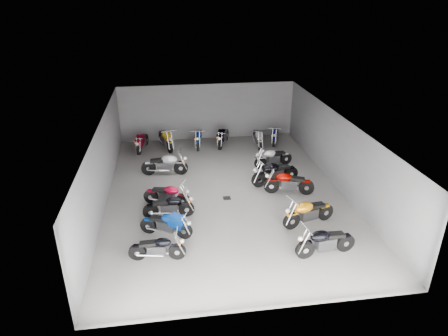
{
  "coord_description": "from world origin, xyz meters",
  "views": [
    {
      "loc": [
        -2.24,
        -15.2,
        8.18
      ],
      "look_at": [
        0.01,
        0.4,
        1.0
      ],
      "focal_mm": 32.0,
      "sensor_mm": 36.0,
      "label": 1
    }
  ],
  "objects_px": {
    "drain_grate": "(227,198)",
    "motorcycle_back_a": "(142,142)",
    "motorcycle_left_b": "(167,224)",
    "motorcycle_right_e": "(275,173)",
    "motorcycle_right_b": "(308,212)",
    "motorcycle_left_d": "(167,195)",
    "motorcycle_back_b": "(166,139)",
    "motorcycle_left_a": "(158,248)",
    "motorcycle_back_d": "(223,137)",
    "motorcycle_left_f": "(165,164)",
    "motorcycle_back_e": "(258,138)",
    "motorcycle_left_c": "(169,206)",
    "motorcycle_right_a": "(325,242)",
    "motorcycle_right_f": "(273,157)",
    "motorcycle_right_d": "(288,183)",
    "motorcycle_back_f": "(275,135)",
    "motorcycle_back_c": "(199,138)"
  },
  "relations": [
    {
      "from": "drain_grate",
      "to": "motorcycle_back_a",
      "type": "height_order",
      "value": "motorcycle_back_a"
    },
    {
      "from": "motorcycle_left_b",
      "to": "motorcycle_right_e",
      "type": "relative_size",
      "value": 0.82
    },
    {
      "from": "motorcycle_right_b",
      "to": "motorcycle_right_e",
      "type": "height_order",
      "value": "motorcycle_right_e"
    },
    {
      "from": "motorcycle_left_d",
      "to": "motorcycle_back_b",
      "type": "height_order",
      "value": "motorcycle_back_b"
    },
    {
      "from": "motorcycle_left_a",
      "to": "motorcycle_back_d",
      "type": "height_order",
      "value": "motorcycle_back_d"
    },
    {
      "from": "drain_grate",
      "to": "motorcycle_left_f",
      "type": "xyz_separation_m",
      "value": [
        -2.54,
        2.74,
        0.52
      ]
    },
    {
      "from": "drain_grate",
      "to": "motorcycle_back_e",
      "type": "bearing_deg",
      "value": 65.6
    },
    {
      "from": "motorcycle_left_d",
      "to": "motorcycle_back_e",
      "type": "xyz_separation_m",
      "value": [
        5.11,
        6.04,
        0.01
      ]
    },
    {
      "from": "motorcycle_left_c",
      "to": "motorcycle_left_d",
      "type": "distance_m",
      "value": 0.94
    },
    {
      "from": "motorcycle_left_d",
      "to": "motorcycle_right_b",
      "type": "xyz_separation_m",
      "value": [
        5.18,
        -2.19,
        0.04
      ]
    },
    {
      "from": "motorcycle_left_b",
      "to": "motorcycle_right_e",
      "type": "xyz_separation_m",
      "value": [
        4.87,
        3.49,
        0.08
      ]
    },
    {
      "from": "motorcycle_left_a",
      "to": "motorcycle_right_a",
      "type": "distance_m",
      "value": 5.5
    },
    {
      "from": "motorcycle_left_b",
      "to": "motorcycle_left_c",
      "type": "distance_m",
      "value": 1.26
    },
    {
      "from": "drain_grate",
      "to": "motorcycle_left_a",
      "type": "relative_size",
      "value": 0.17
    },
    {
      "from": "motorcycle_left_b",
      "to": "motorcycle_back_e",
      "type": "height_order",
      "value": "motorcycle_back_e"
    },
    {
      "from": "motorcycle_left_a",
      "to": "motorcycle_back_a",
      "type": "height_order",
      "value": "motorcycle_back_a"
    },
    {
      "from": "drain_grate",
      "to": "motorcycle_back_d",
      "type": "distance_m",
      "value": 6.24
    },
    {
      "from": "motorcycle_left_d",
      "to": "motorcycle_right_a",
      "type": "xyz_separation_m",
      "value": [
        5.11,
        -4.06,
        0.03
      ]
    },
    {
      "from": "motorcycle_right_f",
      "to": "motorcycle_back_d",
      "type": "xyz_separation_m",
      "value": [
        -2.02,
        3.27,
        0.03
      ]
    },
    {
      "from": "motorcycle_left_d",
      "to": "motorcycle_back_d",
      "type": "xyz_separation_m",
      "value": [
        3.2,
        6.43,
        0.03
      ]
    },
    {
      "from": "drain_grate",
      "to": "motorcycle_back_e",
      "type": "height_order",
      "value": "motorcycle_back_e"
    },
    {
      "from": "drain_grate",
      "to": "motorcycle_left_b",
      "type": "height_order",
      "value": "motorcycle_left_b"
    },
    {
      "from": "motorcycle_left_b",
      "to": "motorcycle_right_a",
      "type": "relative_size",
      "value": 0.88
    },
    {
      "from": "drain_grate",
      "to": "motorcycle_right_b",
      "type": "xyz_separation_m",
      "value": [
        2.7,
        -2.44,
        0.52
      ]
    },
    {
      "from": "motorcycle_left_b",
      "to": "motorcycle_back_e",
      "type": "distance_m",
      "value": 9.72
    },
    {
      "from": "motorcycle_right_d",
      "to": "motorcycle_left_b",
      "type": "bearing_deg",
      "value": 129.1
    },
    {
      "from": "motorcycle_right_e",
      "to": "motorcycle_back_f",
      "type": "xyz_separation_m",
      "value": [
        1.38,
        5.13,
        -0.08
      ]
    },
    {
      "from": "motorcycle_left_d",
      "to": "motorcycle_back_b",
      "type": "xyz_separation_m",
      "value": [
        0.01,
        6.43,
        0.07
      ]
    },
    {
      "from": "motorcycle_left_b",
      "to": "motorcycle_right_b",
      "type": "xyz_separation_m",
      "value": [
        5.24,
        0.0,
        0.05
      ]
    },
    {
      "from": "motorcycle_right_e",
      "to": "motorcycle_right_d",
      "type": "bearing_deg",
      "value": -174.47
    },
    {
      "from": "motorcycle_back_d",
      "to": "motorcycle_back_f",
      "type": "relative_size",
      "value": 1.08
    },
    {
      "from": "drain_grate",
      "to": "motorcycle_back_c",
      "type": "bearing_deg",
      "value": 96.05
    },
    {
      "from": "motorcycle_left_a",
      "to": "motorcycle_left_b",
      "type": "distance_m",
      "value": 1.38
    },
    {
      "from": "motorcycle_left_c",
      "to": "motorcycle_right_b",
      "type": "distance_m",
      "value": 5.27
    },
    {
      "from": "motorcycle_right_a",
      "to": "motorcycle_back_e",
      "type": "distance_m",
      "value": 10.11
    },
    {
      "from": "motorcycle_right_a",
      "to": "drain_grate",
      "type": "bearing_deg",
      "value": 24.16
    },
    {
      "from": "motorcycle_left_d",
      "to": "motorcycle_back_d",
      "type": "distance_m",
      "value": 7.19
    },
    {
      "from": "motorcycle_right_f",
      "to": "motorcycle_left_b",
      "type": "bearing_deg",
      "value": 121.27
    },
    {
      "from": "motorcycle_right_d",
      "to": "motorcycle_right_f",
      "type": "xyz_separation_m",
      "value": [
        0.06,
        2.86,
        -0.03
      ]
    },
    {
      "from": "drain_grate",
      "to": "motorcycle_right_a",
      "type": "distance_m",
      "value": 5.08
    },
    {
      "from": "drain_grate",
      "to": "motorcycle_left_d",
      "type": "height_order",
      "value": "motorcycle_left_d"
    },
    {
      "from": "motorcycle_left_c",
      "to": "motorcycle_left_d",
      "type": "relative_size",
      "value": 1.04
    },
    {
      "from": "motorcycle_back_d",
      "to": "motorcycle_right_f",
      "type": "bearing_deg",
      "value": 142.63
    },
    {
      "from": "motorcycle_back_b",
      "to": "motorcycle_back_d",
      "type": "xyz_separation_m",
      "value": [
        3.2,
        0.0,
        -0.04
      ]
    },
    {
      "from": "motorcycle_left_f",
      "to": "motorcycle_back_d",
      "type": "height_order",
      "value": "motorcycle_left_f"
    },
    {
      "from": "motorcycle_right_d",
      "to": "motorcycle_back_e",
      "type": "xyz_separation_m",
      "value": [
        -0.06,
        5.73,
        -0.02
      ]
    },
    {
      "from": "motorcycle_left_f",
      "to": "motorcycle_right_d",
      "type": "xyz_separation_m",
      "value": [
        5.22,
        -2.69,
        -0.01
      ]
    },
    {
      "from": "drain_grate",
      "to": "motorcycle_right_e",
      "type": "relative_size",
      "value": 0.14
    },
    {
      "from": "motorcycle_right_b",
      "to": "motorcycle_back_a",
      "type": "bearing_deg",
      "value": 20.59
    },
    {
      "from": "motorcycle_left_b",
      "to": "motorcycle_back_d",
      "type": "relative_size",
      "value": 0.91
    }
  ]
}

